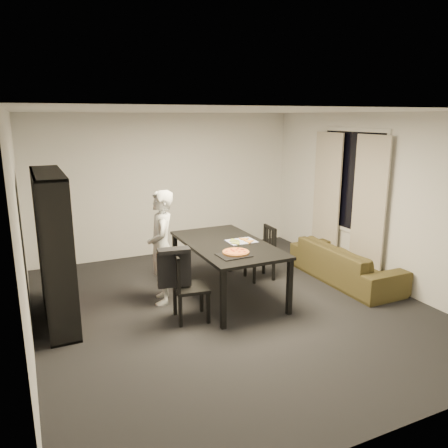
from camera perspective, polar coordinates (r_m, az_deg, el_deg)
name	(u,v)px	position (r m, az deg, el deg)	size (l,w,h in m)	color
room	(232,214)	(5.67, 1.03, 1.27)	(5.01, 5.51, 2.61)	black
window_pane	(352,181)	(7.50, 16.35, 5.38)	(0.02, 1.40, 1.60)	black
window_frame	(352,181)	(7.50, 16.32, 5.38)	(0.03, 1.52, 1.72)	white
curtain_left	(369,208)	(7.12, 18.37, 1.94)	(0.03, 0.70, 2.25)	#BDB4A2
curtain_right	(326,197)	(7.90, 13.24, 3.40)	(0.03, 0.70, 2.25)	#BDB4A2
bookshelf	(54,248)	(5.80, -21.30, -2.99)	(0.35, 1.50, 1.90)	black
dining_table	(227,248)	(6.20, 0.39, -3.13)	(1.06, 1.91, 0.79)	black
chair_left	(184,282)	(5.56, -5.22, -7.59)	(0.47, 0.47, 0.90)	black
chair_right	(264,249)	(6.99, 5.26, -3.27)	(0.41, 0.41, 0.85)	black
draped_jacket	(174,266)	(5.45, -6.53, -5.47)	(0.42, 0.23, 0.49)	black
person	(162,247)	(6.04, -8.16, -3.06)	(0.58, 0.38, 1.58)	silver
baking_tray	(234,255)	(5.63, 1.29, -4.10)	(0.40, 0.32, 0.01)	black
pepperoni_pizza	(236,252)	(5.69, 1.57, -3.69)	(0.35, 0.35, 0.03)	#A4622F
kitchen_towel	(241,241)	(6.26, 2.27, -2.26)	(0.40, 0.30, 0.01)	silver
pizza_slices	(241,241)	(6.23, 2.19, -2.23)	(0.37, 0.31, 0.01)	#DDC645
sofa	(345,263)	(7.18, 15.55, -4.90)	(1.98, 0.77, 0.58)	#3D3718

